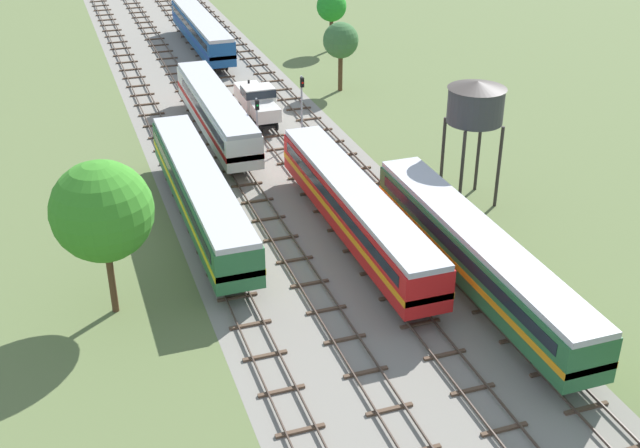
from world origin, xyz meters
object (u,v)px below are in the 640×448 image
passenger_coach_centre_left_near (355,207)px  signal_post_nearest (257,121)px  signal_post_near (302,101)px  passenger_coach_far_left_mid (200,190)px  shunter_loco_centre_left_far (257,100)px  passenger_coach_centre_nearest (477,253)px  passenger_coach_centre_left_farther (201,29)px  diesel_railcar_left_midfar (216,111)px  water_tower (476,103)px

passenger_coach_centre_left_near → signal_post_nearest: size_ratio=4.30×
signal_post_nearest → signal_post_near: signal_post_near is taller
passenger_coach_far_left_mid → signal_post_near: (11.18, 12.26, 1.06)m
passenger_coach_centre_left_near → signal_post_nearest: signal_post_nearest is taller
shunter_loco_centre_left_far → passenger_coach_centre_nearest: bearing=-82.1°
passenger_coach_centre_left_farther → signal_post_nearest: size_ratio=4.30×
passenger_coach_centre_left_farther → passenger_coach_centre_nearest: bearing=-85.5°
passenger_coach_far_left_mid → signal_post_near: bearing=47.6°
diesel_railcar_left_midfar → passenger_coach_centre_left_farther: size_ratio=0.93×
diesel_railcar_left_midfar → signal_post_near: 7.44m
shunter_loco_centre_left_far → signal_post_near: (2.24, -6.22, 1.66)m
passenger_coach_centre_left_near → signal_post_near: (2.24, 17.95, 1.06)m
water_tower → signal_post_nearest: (-12.30, 12.55, -4.15)m
water_tower → signal_post_near: (-7.83, 14.77, -3.75)m
passenger_coach_centre_left_farther → signal_post_nearest: 33.07m
shunter_loco_centre_left_far → water_tower: water_tower is taller
passenger_coach_centre_nearest → passenger_coach_centre_left_farther: same height
signal_post_near → passenger_coach_centre_nearest: bearing=-85.1°
signal_post_near → shunter_loco_centre_left_far: bearing=109.8°
shunter_loco_centre_left_far → passenger_coach_far_left_mid: bearing=-115.8°
passenger_coach_centre_nearest → water_tower: water_tower is taller
shunter_loco_centre_left_far → signal_post_nearest: size_ratio=1.65×
passenger_coach_centre_nearest → signal_post_nearest: signal_post_nearest is taller
passenger_coach_centre_left_near → diesel_railcar_left_midfar: same height
passenger_coach_centre_left_near → passenger_coach_far_left_mid: same height
passenger_coach_centre_left_near → passenger_coach_centre_left_farther: (0.00, 48.71, 0.00)m
passenger_coach_centre_nearest → diesel_railcar_left_midfar: size_ratio=1.07×
passenger_coach_far_left_mid → signal_post_near: 16.63m
signal_post_near → signal_post_nearest: bearing=-153.6°
water_tower → shunter_loco_centre_left_far: bearing=115.6°
signal_post_near → diesel_railcar_left_midfar: bearing=155.7°
diesel_railcar_left_midfar → water_tower: size_ratio=2.28×
passenger_coach_far_left_mid → diesel_railcar_left_midfar: (4.47, 15.29, -0.02)m
shunter_loco_centre_left_far → diesel_railcar_left_midfar: bearing=-144.5°
signal_post_nearest → passenger_coach_far_left_mid: bearing=-123.8°
passenger_coach_far_left_mid → shunter_loco_centre_left_far: 20.54m
passenger_coach_centre_nearest → diesel_railcar_left_midfar: (-8.95, 28.93, -0.02)m
passenger_coach_centre_nearest → water_tower: size_ratio=2.44×
shunter_loco_centre_left_far → signal_post_nearest: 8.83m
passenger_coach_centre_left_farther → signal_post_near: bearing=-85.8°
passenger_coach_centre_nearest → passenger_coach_centre_left_farther: 56.84m
passenger_coach_centre_nearest → signal_post_nearest: 24.61m
passenger_coach_far_left_mid → shunter_loco_centre_left_far: passenger_coach_far_left_mid is taller
shunter_loco_centre_left_far → passenger_coach_centre_left_farther: size_ratio=0.38×
passenger_coach_centre_left_near → passenger_coach_far_left_mid: (-8.95, 5.69, 0.00)m
diesel_railcar_left_midfar → passenger_coach_centre_left_farther: 28.09m
water_tower → signal_post_nearest: bearing=134.4°
passenger_coach_far_left_mid → passenger_coach_centre_left_farther: size_ratio=1.00×
passenger_coach_centre_left_near → signal_post_nearest: 15.90m
passenger_coach_centre_nearest → passenger_coach_centre_left_near: size_ratio=1.00×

